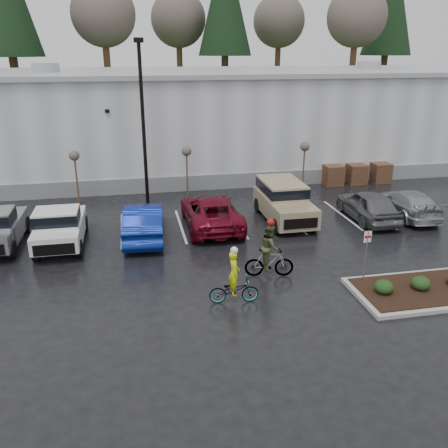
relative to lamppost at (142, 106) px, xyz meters
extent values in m
plane|color=black|center=(4.00, -12.00, -5.69)|extent=(120.00, 120.00, 0.00)
cube|color=silver|center=(4.00, 10.00, -2.19)|extent=(60.00, 15.00, 7.00)
cube|color=slate|center=(4.00, 2.45, -5.19)|extent=(60.00, 0.12, 1.00)
cube|color=#999B9E|center=(4.00, 10.00, 1.36)|extent=(60.50, 15.50, 0.30)
cube|color=#243F1A|center=(4.00, 33.00, -2.69)|extent=(80.00, 25.00, 6.00)
cylinder|color=black|center=(0.00, 0.00, -1.19)|extent=(0.20, 0.20, 9.00)
cube|color=black|center=(0.00, 0.00, 3.41)|extent=(0.50, 1.00, 0.25)
cylinder|color=#4B2F1E|center=(-4.00, 1.00, -4.29)|extent=(0.10, 0.10, 2.80)
sphere|color=#554B44|center=(-4.00, 1.00, -2.79)|extent=(0.60, 0.60, 0.60)
cylinder|color=#4B2F1E|center=(2.50, 1.00, -4.29)|extent=(0.10, 0.10, 2.80)
sphere|color=#554B44|center=(2.50, 1.00, -2.79)|extent=(0.60, 0.60, 0.60)
cylinder|color=#4B2F1E|center=(10.00, 1.00, -4.29)|extent=(0.10, 0.10, 2.80)
sphere|color=#554B44|center=(10.00, 1.00, -2.79)|extent=(0.60, 0.60, 0.60)
cube|color=#4B2F1E|center=(12.50, 2.00, -5.01)|extent=(1.20, 1.20, 1.35)
cube|color=#4B2F1E|center=(14.20, 2.00, -5.01)|extent=(1.20, 1.20, 1.35)
cube|color=#4B2F1E|center=(16.00, 2.00, -5.01)|extent=(1.20, 1.20, 1.35)
ellipsoid|color=black|center=(8.00, -13.00, -5.27)|extent=(0.70, 0.70, 0.52)
ellipsoid|color=black|center=(9.50, -13.00, -5.27)|extent=(0.70, 0.70, 0.52)
cylinder|color=gray|center=(7.80, -11.80, -4.59)|extent=(0.05, 0.05, 2.20)
cube|color=white|center=(7.80, -11.80, -3.74)|extent=(0.30, 0.02, 0.45)
cube|color=red|center=(7.80, -11.81, -3.74)|extent=(0.26, 0.02, 0.10)
imported|color=navy|center=(-0.41, -5.24, -4.83)|extent=(2.15, 5.30, 1.71)
imported|color=maroon|center=(3.05, -4.37, -4.88)|extent=(2.68, 5.78, 1.60)
imported|color=#5B5D60|center=(11.47, -4.95, -4.87)|extent=(2.00, 4.81, 1.63)
imported|color=#9EA0A5|center=(13.89, -4.84, -4.96)|extent=(2.39, 5.11, 1.44)
imported|color=#3F3F44|center=(2.50, -12.28, -5.21)|extent=(1.84, 0.79, 0.94)
imported|color=#D0DA0C|center=(2.50, -12.28, -4.51)|extent=(0.45, 0.63, 1.65)
sphere|color=silver|center=(2.50, -12.28, -3.65)|extent=(0.27, 0.27, 0.27)
imported|color=#3F3F44|center=(4.34, -10.50, -5.09)|extent=(1.96, 0.87, 1.19)
imported|color=#394424|center=(4.34, -10.50, -4.40)|extent=(0.65, 0.98, 1.87)
sphere|color=#990C0C|center=(4.34, -10.50, -3.37)|extent=(0.31, 0.31, 0.31)
camera|label=1|loc=(-0.84, -27.09, 2.92)|focal=38.00mm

